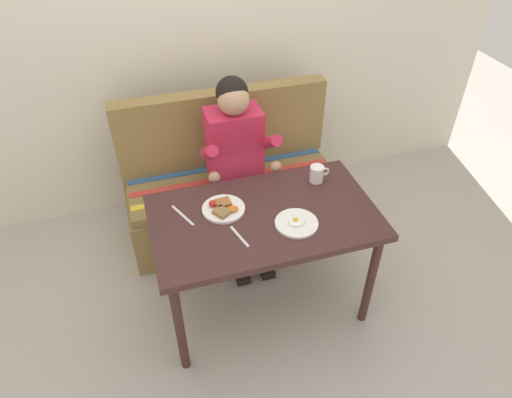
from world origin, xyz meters
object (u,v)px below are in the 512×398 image
at_px(plate_breakfast, 223,208).
at_px(knife, 183,215).
at_px(table, 264,226).
at_px(person, 237,153).
at_px(coffee_mug, 317,173).
at_px(couch, 231,189).
at_px(plate_eggs, 297,223).
at_px(fork, 240,237).

xyz_separation_m(plate_breakfast, knife, (-0.22, 0.02, -0.01)).
height_order(table, person, person).
distance_m(table, coffee_mug, 0.45).
distance_m(coffee_mug, knife, 0.80).
distance_m(table, plate_breakfast, 0.24).
relative_size(table, plate_breakfast, 5.20).
height_order(person, knife, person).
height_order(table, plate_breakfast, plate_breakfast).
bearing_deg(couch, plate_eggs, -81.19).
xyz_separation_m(table, plate_breakfast, (-0.20, 0.10, 0.10)).
height_order(table, knife, knife).
distance_m(plate_breakfast, coffee_mug, 0.59).
relative_size(couch, plate_eggs, 6.39).
relative_size(plate_eggs, fork, 1.33).
distance_m(table, fork, 0.23).
relative_size(plate_breakfast, fork, 1.36).
xyz_separation_m(couch, plate_breakfast, (-0.20, -0.67, 0.41)).
bearing_deg(coffee_mug, couch, 123.94).
relative_size(table, plate_eggs, 5.33).
xyz_separation_m(couch, plate_eggs, (0.14, -0.88, 0.41)).
bearing_deg(plate_breakfast, table, -26.18).
bearing_deg(fork, plate_breakfast, 81.75).
relative_size(table, couch, 0.83).
bearing_deg(person, table, -91.00).
distance_m(person, plate_breakfast, 0.53).
distance_m(plate_eggs, fork, 0.31).
distance_m(fork, knife, 0.34).
xyz_separation_m(table, couch, (0.00, 0.76, -0.32)).
xyz_separation_m(person, plate_eggs, (0.13, -0.71, -0.00)).
height_order(couch, person, person).
bearing_deg(coffee_mug, plate_breakfast, -170.10).
xyz_separation_m(table, fork, (-0.17, -0.12, 0.08)).
height_order(plate_breakfast, fork, plate_breakfast).
bearing_deg(person, knife, -131.98).
distance_m(plate_eggs, knife, 0.60).
bearing_deg(fork, table, 20.51).
xyz_separation_m(table, coffee_mug, (0.38, 0.20, 0.13)).
relative_size(couch, person, 1.19).
bearing_deg(plate_eggs, fork, -179.04).
bearing_deg(person, coffee_mug, -46.54).
relative_size(coffee_mug, fork, 0.69).
relative_size(person, plate_breakfast, 5.25).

